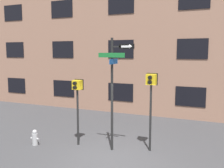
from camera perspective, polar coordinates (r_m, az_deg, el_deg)
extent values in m
plane|color=#38383A|center=(8.97, -0.17, -16.59)|extent=(60.00, 60.00, 0.00)
cube|color=#936B56|center=(14.69, 10.20, 17.82)|extent=(24.00, 0.60, 12.71)
cube|color=black|center=(19.19, -20.99, -0.32)|extent=(1.57, 0.03, 1.06)
cube|color=black|center=(16.70, -10.99, -1.02)|extent=(1.57, 0.03, 1.06)
cube|color=black|center=(14.88, 1.96, -1.89)|extent=(1.57, 0.03, 1.06)
cube|color=black|center=(14.00, 17.48, -2.79)|extent=(1.57, 0.03, 1.06)
cube|color=black|center=(19.05, -21.34, 7.29)|extent=(1.57, 0.03, 1.06)
cube|color=black|center=(16.54, -11.20, 7.73)|extent=(1.57, 0.03, 1.06)
cube|color=black|center=(14.70, 2.00, 7.95)|extent=(1.57, 0.03, 1.06)
cube|color=black|center=(13.81, 17.88, 7.66)|extent=(1.57, 0.03, 1.06)
cube|color=black|center=(19.25, -21.69, 14.87)|extent=(1.57, 0.03, 1.06)
cube|color=black|center=(16.76, -11.42, 16.45)|extent=(1.57, 0.03, 1.06)
cube|color=black|center=(14.95, 2.05, 17.74)|extent=(1.57, 0.03, 1.06)
cylinder|color=black|center=(9.10, 0.00, -2.59)|extent=(0.09, 0.09, 4.14)
cube|color=black|center=(8.87, 1.68, 8.55)|extent=(0.56, 0.05, 0.05)
cube|color=#196B2D|center=(8.91, -0.15, 6.61)|extent=(1.01, 0.02, 0.16)
cube|color=#14478C|center=(8.95, 0.36, 5.18)|extent=(0.02, 0.74, 0.18)
cube|color=black|center=(8.76, 3.36, 8.56)|extent=(0.56, 0.02, 0.18)
cube|color=white|center=(8.76, 3.09, 8.56)|extent=(0.32, 0.01, 0.07)
cone|color=white|center=(8.69, 4.34, 8.56)|extent=(0.10, 0.14, 0.14)
cylinder|color=black|center=(9.90, -7.82, -7.57)|extent=(0.08, 0.08, 2.21)
cube|color=gold|center=(9.66, -7.95, -0.19)|extent=(0.33, 0.26, 0.36)
cube|color=black|center=(9.78, -7.53, -0.10)|extent=(0.39, 0.02, 0.42)
cylinder|color=black|center=(9.49, -8.54, 0.15)|extent=(0.12, 0.12, 0.12)
cylinder|color=black|center=(9.51, -8.52, -0.81)|extent=(0.12, 0.12, 0.12)
cylinder|color=silver|center=(9.54, -8.37, 0.19)|extent=(0.10, 0.01, 0.10)
cylinder|color=black|center=(9.30, 8.78, -7.72)|extent=(0.08, 0.08, 2.47)
cube|color=gold|center=(9.04, 8.95, 1.05)|extent=(0.35, 0.26, 0.38)
cube|color=black|center=(9.17, 9.16, 1.13)|extent=(0.41, 0.02, 0.44)
cylinder|color=black|center=(8.84, 8.67, 1.48)|extent=(0.13, 0.12, 0.13)
cylinder|color=black|center=(8.86, 8.65, 0.38)|extent=(0.13, 0.12, 0.13)
cylinder|color=orange|center=(8.90, 8.76, 1.51)|extent=(0.11, 0.01, 0.11)
cylinder|color=#A5A5A8|center=(10.50, -17.22, -11.95)|extent=(0.22, 0.22, 0.46)
sphere|color=#A5A5A8|center=(10.41, -17.28, -10.43)|extent=(0.18, 0.18, 0.18)
cylinder|color=#A5A5A8|center=(10.58, -17.85, -11.69)|extent=(0.08, 0.08, 0.08)
cylinder|color=#A5A5A8|center=(10.40, -16.58, -11.97)|extent=(0.08, 0.08, 0.08)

